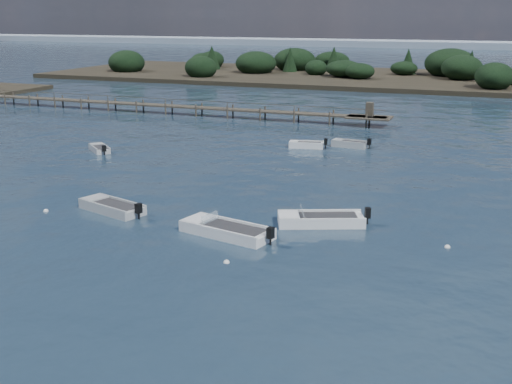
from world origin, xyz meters
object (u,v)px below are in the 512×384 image
at_px(tender_far_white, 306,146).
at_px(jetty, 169,106).
at_px(dinghy_mid_white_a, 226,232).
at_px(dinghy_mid_grey, 112,209).
at_px(tender_far_grey_b, 350,145).
at_px(tender_far_grey, 99,150).
at_px(dinghy_mid_white_b, 321,222).

distance_m(tender_far_white, jetty, 26.84).
bearing_deg(dinghy_mid_white_a, jetty, 122.84).
bearing_deg(dinghy_mid_grey, jetty, 113.88).
bearing_deg(tender_far_grey_b, dinghy_mid_grey, -110.08).
bearing_deg(tender_far_white, tender_far_grey, -153.62).
distance_m(tender_far_grey, dinghy_mid_white_a, 26.58).
bearing_deg(dinghy_mid_white_b, dinghy_mid_grey, -170.04).
bearing_deg(tender_far_white, jetty, 147.85).
height_order(tender_far_grey, jetty, jetty).
bearing_deg(dinghy_mid_white_b, tender_far_white, 109.17).
height_order(dinghy_mid_white_a, tender_far_white, dinghy_mid_white_a).
height_order(dinghy_mid_white_b, tender_far_white, dinghy_mid_white_b).
height_order(tender_far_grey, dinghy_mid_grey, dinghy_mid_grey).
distance_m(dinghy_mid_white_a, dinghy_mid_white_b, 5.94).
bearing_deg(tender_far_grey, dinghy_mid_white_a, -39.75).
bearing_deg(tender_far_grey, jetty, 103.08).
xyz_separation_m(tender_far_white, jetty, (-22.71, 14.28, 0.81)).
xyz_separation_m(tender_far_grey_b, dinghy_mid_white_b, (3.79, -23.63, -0.00)).
bearing_deg(tender_far_grey, tender_far_grey_b, 26.35).
distance_m(tender_far_grey, dinghy_mid_grey, 19.39).
height_order(dinghy_mid_grey, tender_far_white, dinghy_mid_grey).
height_order(tender_far_grey, dinghy_mid_white_b, dinghy_mid_white_b).
bearing_deg(tender_far_grey_b, tender_far_grey, -153.65).
xyz_separation_m(tender_far_grey, dinghy_mid_white_a, (20.43, -16.99, 0.02)).
distance_m(dinghy_mid_white_a, dinghy_mid_grey, 8.88).
distance_m(tender_far_grey_b, tender_far_white, 4.21).
height_order(dinghy_mid_white_a, dinghy_mid_white_b, dinghy_mid_white_b).
bearing_deg(tender_far_grey, dinghy_mid_white_b, -27.78).
bearing_deg(tender_far_white, dinghy_mid_white_b, -70.83).
height_order(tender_far_white, jetty, jetty).
relative_size(tender_far_grey, dinghy_mid_white_a, 0.53).
bearing_deg(dinghy_mid_grey, dinghy_mid_white_a, -9.79).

